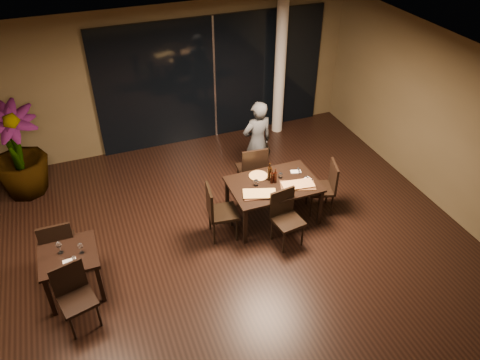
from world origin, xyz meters
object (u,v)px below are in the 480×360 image
Objects in this scene: chair_side_near at (74,293)px; side_table at (70,260)px; potted_plant at (16,152)px; chair_main_far at (253,168)px; bottle_b at (275,176)px; chair_main_left at (217,210)px; chair_main_near at (285,214)px; main_table at (274,187)px; chair_side_far at (59,244)px; bottle_a at (272,176)px; bottle_c at (270,172)px; chair_main_right at (326,185)px; diner at (257,142)px.

side_table is at bearing 75.33° from chair_side_near.
potted_plant is (-0.65, 3.44, 0.35)m from chair_side_near.
bottle_b is (0.10, -0.75, 0.30)m from chair_main_far.
chair_main_left is 1.14m from bottle_b.
chair_side_near is (-3.35, -0.47, 0.01)m from chair_main_near.
main_table is at bearing 77.70° from chair_main_near.
chair_side_far is (-3.48, 0.55, 0.04)m from chair_main_near.
chair_side_far is at bearing -178.93° from bottle_a.
bottle_c reaches higher than chair_main_far.
main_table is 1.49× the size of chair_main_left.
potted_plant is (-0.65, 2.89, 0.27)m from side_table.
main_table is 0.84× the size of potted_plant.
chair_side_near is at bearing -60.99° from chair_main_right.
chair_side_near is (-2.35, -0.95, -0.02)m from chair_main_left.
chair_main_far is 3.92× the size of bottle_a.
bottle_c is (4.03, -2.26, 0.02)m from potted_plant.
chair_side_near is 2.90× the size of bottle_c.
main_table is at bearing 73.95° from diner.
chair_main_left is 0.60× the size of diner.
chair_main_near is 0.71m from bottle_a.
chair_side_near is (-3.40, -1.06, -0.13)m from main_table.
chair_main_right is 1.57m from diner.
chair_main_right is 1.01× the size of chair_side_near.
chair_main_near is 0.57× the size of diner.
bottle_b is (3.56, 0.06, 0.31)m from chair_side_far.
bottle_a is at bearing 98.25° from chair_main_far.
bottle_c is (1.02, 0.23, 0.36)m from chair_main_left.
potted_plant is at bearing 149.98° from bottle_b.
main_table is at bearing 8.37° from side_table.
bottle_c is (0.02, 0.71, 0.38)m from chair_main_near.
chair_side_far reaches higher than chair_main_near.
bottle_a is at bearing 170.21° from bottle_b.
diner reaches higher than bottle_b.
chair_main_right is at bearing -83.23° from chair_main_left.
chair_main_right is 1.05m from bottle_a.
chair_main_far is 0.73m from bottle_c.
chair_side_far is (-0.13, 0.47, -0.05)m from side_table.
chair_main_left is 1.11m from bottle_c.
main_table is 1.06m from chair_main_left.
bottle_b is (3.43, 0.52, 0.26)m from side_table.
side_table is at bearing -169.49° from bottle_c.
diner is at bearing -116.13° from chair_main_far.
bottle_c reaches higher than bottle_a.
chair_side_far reaches higher than side_table.
side_table is 0.56m from chair_side_near.
chair_main_far is at bearing 52.25° from diner.
chair_main_near is (-0.05, -0.59, -0.14)m from main_table.
chair_main_far is 0.80m from bottle_a.
chair_main_near is at bearing -92.38° from bottle_a.
chair_side_far is 3.77× the size of bottle_b.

